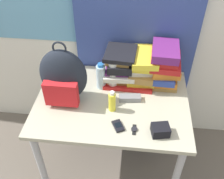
{
  "coord_description": "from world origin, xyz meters",
  "views": [
    {
      "loc": [
        0.14,
        -0.92,
        1.97
      ],
      "look_at": [
        0.0,
        0.38,
        0.81
      ],
      "focal_mm": 42.0,
      "sensor_mm": 36.0,
      "label": 1
    }
  ],
  "objects_px": {
    "book_stack_right": "(165,65)",
    "cell_phone": "(118,126)",
    "backpack": "(63,77)",
    "camera_pouch": "(160,130)",
    "sunscreen_bottle": "(112,102)",
    "sports_bottle": "(113,74)",
    "sunglasses_case": "(130,98)",
    "wristwatch": "(134,129)",
    "water_bottle": "(101,76)",
    "book_stack_left": "(120,67)",
    "book_stack_center": "(142,68)"
  },
  "relations": [
    {
      "from": "book_stack_left",
      "to": "sunscreen_bottle",
      "type": "bearing_deg",
      "value": -94.08
    },
    {
      "from": "cell_phone",
      "to": "backpack",
      "type": "bearing_deg",
      "value": 149.69
    },
    {
      "from": "book_stack_right",
      "to": "water_bottle",
      "type": "height_order",
      "value": "book_stack_right"
    },
    {
      "from": "sunglasses_case",
      "to": "camera_pouch",
      "type": "xyz_separation_m",
      "value": [
        0.2,
        -0.28,
        0.01
      ]
    },
    {
      "from": "sunscreen_bottle",
      "to": "cell_phone",
      "type": "height_order",
      "value": "sunscreen_bottle"
    },
    {
      "from": "cell_phone",
      "to": "camera_pouch",
      "type": "height_order",
      "value": "camera_pouch"
    },
    {
      "from": "cell_phone",
      "to": "water_bottle",
      "type": "bearing_deg",
      "value": 113.16
    },
    {
      "from": "backpack",
      "to": "water_bottle",
      "type": "relative_size",
      "value": 2.16
    },
    {
      "from": "book_stack_center",
      "to": "sunglasses_case",
      "type": "xyz_separation_m",
      "value": [
        -0.07,
        -0.21,
        -0.1
      ]
    },
    {
      "from": "cell_phone",
      "to": "camera_pouch",
      "type": "relative_size",
      "value": 0.87
    },
    {
      "from": "sports_bottle",
      "to": "camera_pouch",
      "type": "height_order",
      "value": "sports_bottle"
    },
    {
      "from": "cell_phone",
      "to": "camera_pouch",
      "type": "distance_m",
      "value": 0.26
    },
    {
      "from": "book_stack_center",
      "to": "water_bottle",
      "type": "xyz_separation_m",
      "value": [
        -0.29,
        -0.1,
        -0.02
      ]
    },
    {
      "from": "book_stack_right",
      "to": "cell_phone",
      "type": "distance_m",
      "value": 0.57
    },
    {
      "from": "water_bottle",
      "to": "sunglasses_case",
      "type": "bearing_deg",
      "value": -28.05
    },
    {
      "from": "book_stack_center",
      "to": "backpack",
      "type": "bearing_deg",
      "value": -154.79
    },
    {
      "from": "sports_bottle",
      "to": "cell_phone",
      "type": "height_order",
      "value": "sports_bottle"
    },
    {
      "from": "book_stack_left",
      "to": "cell_phone",
      "type": "bearing_deg",
      "value": -86.17
    },
    {
      "from": "wristwatch",
      "to": "sunscreen_bottle",
      "type": "bearing_deg",
      "value": 133.88
    },
    {
      "from": "book_stack_right",
      "to": "camera_pouch",
      "type": "xyz_separation_m",
      "value": [
        -0.03,
        -0.49,
        -0.13
      ]
    },
    {
      "from": "water_bottle",
      "to": "camera_pouch",
      "type": "distance_m",
      "value": 0.58
    },
    {
      "from": "water_bottle",
      "to": "camera_pouch",
      "type": "bearing_deg",
      "value": -43.44
    },
    {
      "from": "sports_bottle",
      "to": "sunglasses_case",
      "type": "bearing_deg",
      "value": -43.68
    },
    {
      "from": "book_stack_right",
      "to": "sunscreen_bottle",
      "type": "xyz_separation_m",
      "value": [
        -0.34,
        -0.32,
        -0.09
      ]
    },
    {
      "from": "sports_bottle",
      "to": "camera_pouch",
      "type": "bearing_deg",
      "value": -50.7
    },
    {
      "from": "book_stack_left",
      "to": "water_bottle",
      "type": "xyz_separation_m",
      "value": [
        -0.13,
        -0.09,
        -0.03
      ]
    },
    {
      "from": "book_stack_center",
      "to": "camera_pouch",
      "type": "relative_size",
      "value": 2.4
    },
    {
      "from": "backpack",
      "to": "camera_pouch",
      "type": "xyz_separation_m",
      "value": [
        0.64,
        -0.25,
        -0.16
      ]
    },
    {
      "from": "book_stack_right",
      "to": "sunglasses_case",
      "type": "xyz_separation_m",
      "value": [
        -0.23,
        -0.21,
        -0.14
      ]
    },
    {
      "from": "book_stack_left",
      "to": "sunglasses_case",
      "type": "distance_m",
      "value": 0.25
    },
    {
      "from": "camera_pouch",
      "to": "book_stack_right",
      "type": "bearing_deg",
      "value": 86.69
    },
    {
      "from": "book_stack_left",
      "to": "sports_bottle",
      "type": "relative_size",
      "value": 1.15
    },
    {
      "from": "water_bottle",
      "to": "cell_phone",
      "type": "bearing_deg",
      "value": -66.84
    },
    {
      "from": "book_stack_left",
      "to": "backpack",
      "type": "bearing_deg",
      "value": -146.07
    },
    {
      "from": "book_stack_right",
      "to": "sunglasses_case",
      "type": "relative_size",
      "value": 2.0
    },
    {
      "from": "backpack",
      "to": "book_stack_right",
      "type": "distance_m",
      "value": 0.71
    },
    {
      "from": "sports_bottle",
      "to": "wristwatch",
      "type": "bearing_deg",
      "value": -66.1
    },
    {
      "from": "sports_bottle",
      "to": "cell_phone",
      "type": "bearing_deg",
      "value": -79.14
    },
    {
      "from": "water_bottle",
      "to": "sunglasses_case",
      "type": "height_order",
      "value": "water_bottle"
    },
    {
      "from": "book_stack_left",
      "to": "sunglasses_case",
      "type": "relative_size",
      "value": 1.81
    },
    {
      "from": "backpack",
      "to": "sunglasses_case",
      "type": "distance_m",
      "value": 0.48
    },
    {
      "from": "book_stack_center",
      "to": "sunglasses_case",
      "type": "relative_size",
      "value": 1.86
    },
    {
      "from": "sunscreen_bottle",
      "to": "sunglasses_case",
      "type": "relative_size",
      "value": 1.0
    },
    {
      "from": "backpack",
      "to": "sunscreen_bottle",
      "type": "height_order",
      "value": "backpack"
    },
    {
      "from": "sunscreen_bottle",
      "to": "wristwatch",
      "type": "height_order",
      "value": "sunscreen_bottle"
    },
    {
      "from": "book_stack_right",
      "to": "sports_bottle",
      "type": "height_order",
      "value": "book_stack_right"
    },
    {
      "from": "cell_phone",
      "to": "sunscreen_bottle",
      "type": "bearing_deg",
      "value": 110.03
    },
    {
      "from": "sunscreen_bottle",
      "to": "camera_pouch",
      "type": "bearing_deg",
      "value": -28.92
    },
    {
      "from": "water_bottle",
      "to": "wristwatch",
      "type": "bearing_deg",
      "value": -55.9
    },
    {
      "from": "wristwatch",
      "to": "sports_bottle",
      "type": "bearing_deg",
      "value": 113.9
    }
  ]
}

